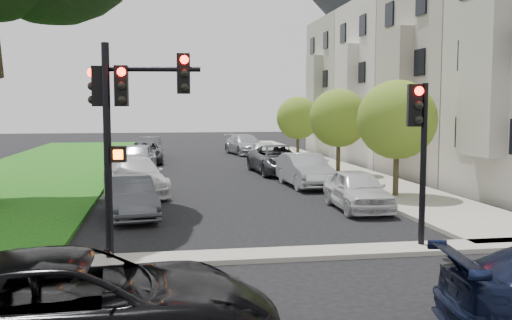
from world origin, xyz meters
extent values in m
plane|color=black|center=(0.00, 0.00, 0.00)|extent=(140.00, 140.00, 0.00)
cube|color=#18450F|center=(-9.00, 24.00, 0.06)|extent=(8.00, 44.00, 0.12)
cube|color=gray|center=(6.75, 24.00, 0.06)|extent=(3.50, 44.00, 0.12)
cube|color=gray|center=(0.00, 2.00, 0.06)|extent=(60.00, 1.00, 0.12)
cube|color=gray|center=(8.65, 8.00, 4.50)|extent=(0.70, 2.20, 5.50)
cube|color=black|center=(8.95, 8.00, 5.50)|extent=(0.08, 3.60, 6.00)
cube|color=gray|center=(12.50, 15.50, 5.00)|extent=(7.00, 7.40, 10.00)
cube|color=gray|center=(8.65, 15.50, 4.50)|extent=(0.70, 2.20, 5.50)
cube|color=black|center=(8.95, 15.50, 5.50)|extent=(0.08, 3.60, 6.00)
cube|color=silver|center=(12.50, 23.00, 5.00)|extent=(7.00, 7.40, 10.00)
cube|color=silver|center=(8.65, 23.00, 4.50)|extent=(0.70, 2.20, 5.50)
cube|color=black|center=(8.95, 23.00, 5.50)|extent=(0.08, 3.60, 6.00)
cube|color=#9C9A90|center=(12.50, 30.50, 5.00)|extent=(7.00, 7.40, 10.00)
cube|color=#9C9A90|center=(8.65, 30.50, 4.50)|extent=(0.70, 2.20, 5.50)
cube|color=black|center=(8.95, 30.50, 5.50)|extent=(0.08, 3.60, 6.00)
cylinder|color=black|center=(6.20, 9.69, 1.08)|extent=(0.22, 0.22, 2.15)
sphere|color=olive|center=(6.20, 9.69, 3.02)|extent=(3.02, 3.02, 3.02)
cylinder|color=black|center=(6.20, 16.86, 1.05)|extent=(0.21, 0.21, 2.11)
sphere|color=olive|center=(6.20, 16.86, 2.95)|extent=(2.95, 2.95, 2.95)
cylinder|color=black|center=(6.20, 25.47, 1.00)|extent=(0.20, 0.20, 2.00)
sphere|color=olive|center=(6.20, 25.47, 2.80)|extent=(2.80, 2.80, 2.80)
cylinder|color=black|center=(-3.80, 2.20, 2.44)|extent=(0.19, 0.19, 4.88)
cylinder|color=black|center=(-2.77, 2.20, 4.32)|extent=(2.06, 0.33, 0.11)
cube|color=black|center=(-3.47, 2.20, 3.94)|extent=(0.31, 0.27, 0.89)
cube|color=black|center=(-2.11, 2.20, 4.22)|extent=(0.31, 0.27, 0.89)
cube|color=black|center=(-3.99, 2.43, 3.94)|extent=(0.27, 0.31, 0.89)
sphere|color=#FF0C05|center=(-3.47, 2.06, 4.24)|extent=(0.19, 0.19, 0.19)
sphere|color=black|center=(-3.47, 2.06, 3.64)|extent=(0.19, 0.19, 0.19)
cube|color=black|center=(-3.57, 2.20, 2.44)|extent=(0.35, 0.27, 0.36)
cube|color=#FF5905|center=(-3.57, 2.07, 2.44)|extent=(0.21, 0.03, 0.21)
cylinder|color=black|center=(3.66, 2.20, 2.03)|extent=(0.18, 0.18, 4.05)
cube|color=black|center=(3.39, 2.20, 3.52)|extent=(0.38, 0.35, 1.01)
sphere|color=#FF0C05|center=(3.39, 2.04, 3.86)|extent=(0.21, 0.21, 0.21)
imported|color=black|center=(-3.80, -2.96, 0.77)|extent=(5.75, 3.02, 1.54)
imported|color=silver|center=(3.93, 7.61, 0.69)|extent=(1.75, 4.07, 1.37)
imported|color=#999BA0|center=(3.59, 13.44, 0.73)|extent=(1.77, 4.51, 1.46)
imported|color=#3F4247|center=(3.49, 18.47, 0.75)|extent=(2.81, 5.55, 1.50)
imported|color=silver|center=(3.52, 23.02, 0.73)|extent=(2.14, 4.42, 1.45)
imported|color=#999BA0|center=(3.52, 30.99, 0.74)|extent=(2.91, 5.40, 1.49)
imported|color=#3F4247|center=(-3.62, 7.47, 0.65)|extent=(2.00, 4.10, 1.30)
imported|color=silver|center=(-3.69, 12.34, 0.75)|extent=(3.07, 5.45, 1.49)
imported|color=#999BA0|center=(-3.92, 20.24, 0.79)|extent=(2.24, 4.76, 1.57)
imported|color=#3F4247|center=(-3.65, 25.41, 0.67)|extent=(2.24, 4.86, 1.35)
imported|color=#3F4247|center=(-3.46, 29.98, 0.70)|extent=(1.77, 4.34, 1.40)
camera|label=1|loc=(-2.63, -10.72, 3.47)|focal=40.00mm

